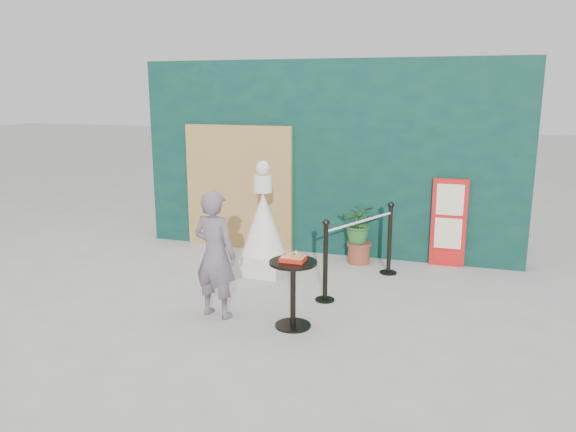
% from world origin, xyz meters
% --- Properties ---
extents(ground, '(60.00, 60.00, 0.00)m').
position_xyz_m(ground, '(0.00, 0.00, 0.00)').
color(ground, '#ADAAA5').
rests_on(ground, ground).
extents(back_wall, '(6.00, 0.30, 3.00)m').
position_xyz_m(back_wall, '(0.00, 3.15, 1.50)').
color(back_wall, '#092A28').
rests_on(back_wall, ground).
extents(bamboo_fence, '(1.80, 0.08, 2.00)m').
position_xyz_m(bamboo_fence, '(-1.40, 2.94, 1.00)').
color(bamboo_fence, tan).
rests_on(bamboo_fence, ground).
extents(woman, '(0.59, 0.45, 1.47)m').
position_xyz_m(woman, '(-0.54, 0.19, 0.74)').
color(woman, '#695A62').
rests_on(woman, ground).
extents(menu_board, '(0.50, 0.07, 1.30)m').
position_xyz_m(menu_board, '(1.90, 2.95, 0.65)').
color(menu_board, red).
rests_on(menu_board, ground).
extents(statue, '(0.63, 0.63, 1.61)m').
position_xyz_m(statue, '(-0.54, 1.77, 0.66)').
color(statue, silver).
rests_on(statue, ground).
extents(cafe_table, '(0.52, 0.52, 0.75)m').
position_xyz_m(cafe_table, '(0.39, 0.17, 0.50)').
color(cafe_table, black).
rests_on(cafe_table, ground).
extents(food_basket, '(0.26, 0.19, 0.11)m').
position_xyz_m(food_basket, '(0.39, 0.17, 0.79)').
color(food_basket, red).
rests_on(food_basket, cafe_table).
extents(planter, '(0.54, 0.47, 0.91)m').
position_xyz_m(planter, '(0.64, 2.68, 0.53)').
color(planter, brown).
rests_on(planter, ground).
extents(stanchion_barrier, '(0.84, 1.54, 1.03)m').
position_xyz_m(stanchion_barrier, '(0.83, 1.68, 0.49)').
color(stanchion_barrier, black).
rests_on(stanchion_barrier, ground).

